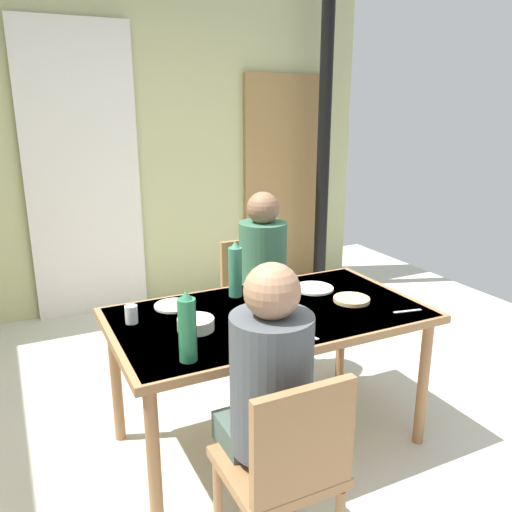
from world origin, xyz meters
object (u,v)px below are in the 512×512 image
(water_bottle_green_near, at_px, (187,328))
(person_near_diner, at_px, (269,378))
(serving_bowl_center, at_px, (196,324))
(water_bottle_green_far, at_px, (235,271))
(chair_far_diner, at_px, (254,297))
(person_far_diner, at_px, (264,262))
(dining_table, at_px, (269,325))
(chair_near_diner, at_px, (287,467))

(water_bottle_green_near, bearing_deg, person_near_diner, -60.78)
(serving_bowl_center, bearing_deg, water_bottle_green_far, 43.20)
(chair_far_diner, height_order, person_far_diner, person_far_diner)
(dining_table, relative_size, serving_bowl_center, 9.15)
(dining_table, bearing_deg, person_far_diner, 65.27)
(dining_table, distance_m, person_near_diner, 0.74)
(chair_far_diner, distance_m, person_far_diner, 0.31)
(chair_far_diner, bearing_deg, dining_table, 69.16)
(chair_far_diner, xyz_separation_m, person_near_diner, (-0.64, -1.44, 0.28))
(chair_far_diner, bearing_deg, serving_bowl_center, 49.78)
(person_near_diner, relative_size, water_bottle_green_near, 2.58)
(chair_far_diner, bearing_deg, water_bottle_green_near, 52.93)
(water_bottle_green_near, xyz_separation_m, serving_bowl_center, (0.13, 0.27, -0.11))
(chair_far_diner, distance_m, serving_bowl_center, 1.12)
(dining_table, bearing_deg, chair_near_diner, -113.22)
(chair_near_diner, bearing_deg, person_far_diner, 66.09)
(person_far_diner, bearing_deg, chair_far_diner, -90.00)
(person_far_diner, bearing_deg, dining_table, 65.27)
(water_bottle_green_far, bearing_deg, dining_table, -78.05)
(person_near_diner, distance_m, water_bottle_green_far, 0.98)
(serving_bowl_center, bearing_deg, person_near_diner, -84.14)
(person_far_diner, xyz_separation_m, water_bottle_green_far, (-0.36, -0.37, 0.10))
(dining_table, relative_size, person_far_diner, 2.02)
(water_bottle_green_near, bearing_deg, serving_bowl_center, 64.47)
(person_near_diner, bearing_deg, chair_far_diner, 66.09)
(dining_table, height_order, chair_far_diner, chair_far_diner)
(chair_near_diner, height_order, water_bottle_green_near, water_bottle_green_near)
(person_near_diner, bearing_deg, dining_table, 62.57)
(chair_near_diner, height_order, serving_bowl_center, chair_near_diner)
(chair_near_diner, bearing_deg, chair_far_diner, 67.96)
(person_near_diner, xyz_separation_m, water_bottle_green_near, (-0.19, 0.34, 0.10))
(water_bottle_green_far, bearing_deg, chair_near_diner, -104.63)
(water_bottle_green_near, relative_size, water_bottle_green_far, 0.98)
(person_far_diner, bearing_deg, water_bottle_green_far, 45.95)
(chair_far_diner, height_order, water_bottle_green_far, water_bottle_green_far)
(person_far_diner, bearing_deg, person_near_diner, 63.90)
(serving_bowl_center, bearing_deg, chair_far_diner, 49.78)
(person_near_diner, xyz_separation_m, person_far_diner, (0.64, 1.30, 0.00))
(person_far_diner, distance_m, serving_bowl_center, 0.98)
(dining_table, distance_m, water_bottle_green_far, 0.36)
(chair_far_diner, height_order, person_near_diner, person_near_diner)
(dining_table, xyz_separation_m, water_bottle_green_far, (-0.06, 0.28, 0.21))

